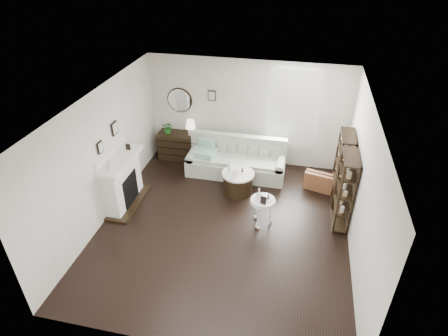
% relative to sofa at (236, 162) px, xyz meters
% --- Properties ---
extents(room, '(5.50, 5.50, 5.50)m').
position_rel_sofa_xyz_m(room, '(0.87, 0.63, 1.29)').
color(room, black).
rests_on(room, ground).
extents(fireplace, '(0.50, 1.40, 1.84)m').
position_rel_sofa_xyz_m(fireplace, '(-2.18, -1.77, 0.23)').
color(fireplace, white).
rests_on(fireplace, ground).
extents(shelf_unit_far, '(0.30, 0.80, 1.60)m').
position_rel_sofa_xyz_m(shelf_unit_far, '(2.46, -0.52, 0.49)').
color(shelf_unit_far, black).
rests_on(shelf_unit_far, ground).
extents(shelf_unit_near, '(0.30, 0.80, 1.60)m').
position_rel_sofa_xyz_m(shelf_unit_near, '(2.46, -1.42, 0.49)').
color(shelf_unit_near, black).
rests_on(shelf_unit_near, ground).
extents(sofa, '(2.41, 0.83, 0.94)m').
position_rel_sofa_xyz_m(sofa, '(0.00, 0.00, 0.00)').
color(sofa, '#AAB29F').
rests_on(sofa, ground).
extents(quilt, '(0.61, 0.53, 0.14)m').
position_rel_sofa_xyz_m(quilt, '(-0.79, -0.12, 0.24)').
color(quilt, '#248666').
rests_on(quilt, sofa).
extents(suitcase, '(0.70, 0.38, 0.45)m').
position_rel_sofa_xyz_m(suitcase, '(2.03, -0.32, -0.09)').
color(suitcase, brown).
rests_on(suitcase, ground).
extents(dresser, '(1.11, 0.48, 0.74)m').
position_rel_sofa_xyz_m(dresser, '(-1.60, 0.40, 0.06)').
color(dresser, black).
rests_on(dresser, ground).
extents(table_lamp, '(0.29, 0.29, 0.41)m').
position_rel_sofa_xyz_m(table_lamp, '(-1.28, 0.40, 0.63)').
color(table_lamp, white).
rests_on(table_lamp, dresser).
extents(potted_plant, '(0.33, 0.30, 0.32)m').
position_rel_sofa_xyz_m(potted_plant, '(-1.88, 0.35, 0.59)').
color(potted_plant, '#1B611C').
rests_on(potted_plant, dresser).
extents(drum_table, '(0.75, 0.75, 0.52)m').
position_rel_sofa_xyz_m(drum_table, '(0.19, -0.81, -0.05)').
color(drum_table, black).
rests_on(drum_table, ground).
extents(pedestal_table, '(0.51, 0.51, 0.62)m').
position_rel_sofa_xyz_m(pedestal_table, '(0.88, -1.82, 0.25)').
color(pedestal_table, silver).
rests_on(pedestal_table, ground).
extents(eiffel_drum, '(0.13, 0.13, 0.19)m').
position_rel_sofa_xyz_m(eiffel_drum, '(0.28, -0.76, 0.30)').
color(eiffel_drum, black).
rests_on(eiffel_drum, drum_table).
extents(bottle_drum, '(0.08, 0.08, 0.33)m').
position_rel_sofa_xyz_m(bottle_drum, '(0.01, -0.90, 0.37)').
color(bottle_drum, silver).
rests_on(bottle_drum, drum_table).
extents(card_frame_drum, '(0.13, 0.06, 0.18)m').
position_rel_sofa_xyz_m(card_frame_drum, '(0.14, -1.00, 0.30)').
color(card_frame_drum, white).
rests_on(card_frame_drum, drum_table).
extents(eiffel_ped, '(0.11, 0.11, 0.17)m').
position_rel_sofa_xyz_m(eiffel_ped, '(0.98, -1.78, 0.39)').
color(eiffel_ped, black).
rests_on(eiffel_ped, pedestal_table).
extents(flask_ped, '(0.13, 0.13, 0.24)m').
position_rel_sofa_xyz_m(flask_ped, '(0.79, -1.79, 0.43)').
color(flask_ped, silver).
rests_on(flask_ped, pedestal_table).
extents(card_frame_ped, '(0.13, 0.08, 0.16)m').
position_rel_sofa_xyz_m(card_frame_ped, '(0.91, -1.95, 0.39)').
color(card_frame_ped, black).
rests_on(card_frame_ped, pedestal_table).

